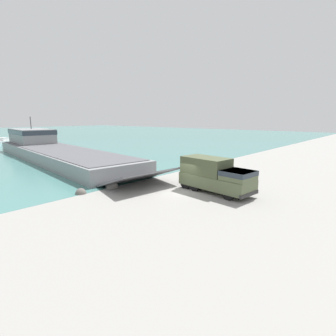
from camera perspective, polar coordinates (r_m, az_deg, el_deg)
name	(u,v)px	position (r m, az deg, el deg)	size (l,w,h in m)	color
ground_plane	(177,192)	(24.44, 2.04, -5.18)	(240.00, 240.00, 0.00)	gray
landing_craft	(50,148)	(49.18, -24.25, 3.93)	(12.48, 44.99, 6.97)	gray
military_truck	(215,175)	(24.36, 10.18, -1.52)	(3.30, 7.28, 3.12)	#566042
soldier_on_ramp	(229,175)	(27.29, 13.08, -1.53)	(0.38, 0.50, 1.76)	#3D4C33
moored_boat_a	(2,141)	(83.47, -32.41, 4.93)	(7.01, 5.88, 1.51)	white
cargo_crate	(249,187)	(25.55, 17.26, -3.99)	(0.83, 1.00, 0.83)	#4C4738
shoreline_rock_a	(81,194)	(25.11, -18.43, -5.31)	(0.99, 0.99, 0.99)	#66605B
shoreline_rock_b	(112,187)	(26.49, -12.09, -4.14)	(1.26, 1.26, 1.26)	gray
shoreline_rock_c	(185,168)	(36.17, 3.71, 0.11)	(1.12, 1.12, 1.12)	gray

